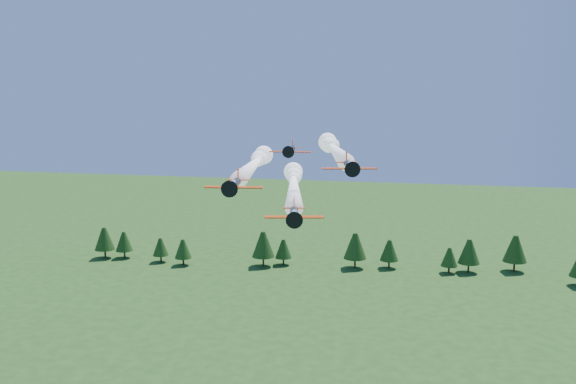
% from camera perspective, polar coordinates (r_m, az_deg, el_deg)
% --- Properties ---
extents(plane_lead, '(14.04, 46.26, 3.70)m').
position_cam_1_polar(plane_lead, '(109.86, 0.50, 0.71)').
color(plane_lead, black).
rests_on(plane_lead, ground).
extents(plane_left, '(11.21, 42.99, 3.70)m').
position_cam_1_polar(plane_left, '(114.52, -3.01, 2.49)').
color(plane_left, black).
rests_on(plane_left, ground).
extents(plane_right, '(14.16, 42.71, 3.70)m').
position_cam_1_polar(plane_right, '(115.76, 4.15, 3.81)').
color(plane_right, black).
rests_on(plane_right, ground).
extents(plane_slot, '(6.56, 7.12, 2.30)m').
position_cam_1_polar(plane_slot, '(98.57, 0.24, 3.77)').
color(plane_slot, black).
rests_on(plane_slot, ground).
extents(treeline, '(177.61, 21.13, 11.59)m').
position_cam_1_polar(treeline, '(206.47, 5.45, -5.04)').
color(treeline, '#382314').
rests_on(treeline, ground).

